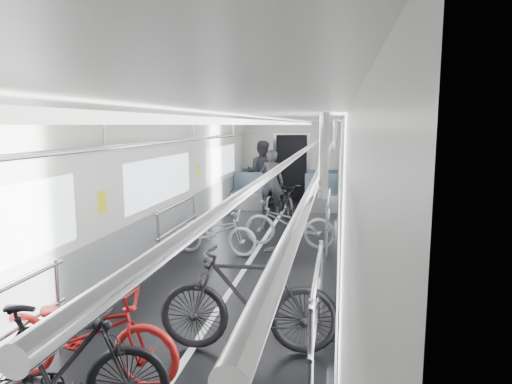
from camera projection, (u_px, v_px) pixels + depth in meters
car_shell at (265, 184)px, 9.19m from camera, size 3.02×14.01×2.41m
bike_left_near at (83, 332)px, 4.07m from camera, size 1.82×0.65×0.95m
bike_left_mid at (59, 366)px, 3.46m from camera, size 1.73×0.90×1.00m
bike_left_far at (215, 231)px, 8.19m from camera, size 1.63×0.74×0.83m
bike_right_near at (249, 299)px, 4.63m from camera, size 1.89×0.67×1.11m
bike_right_mid at (289, 223)px, 8.66m from camera, size 1.81×0.81×0.92m
bike_aisle at (286, 199)px, 11.71m from camera, size 1.02×1.70×0.84m
person_standing at (272, 182)px, 11.82m from camera, size 0.67×0.49×1.69m
person_seated at (262, 172)px, 13.47m from camera, size 0.95×0.77×1.86m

